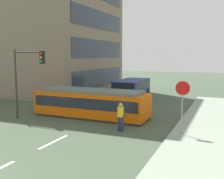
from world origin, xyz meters
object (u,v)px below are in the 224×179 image
Objects in this scene: streetcar_tram at (91,103)px; city_bus at (132,88)px; parked_sedan_mid at (71,97)px; pedestrian_crossing at (121,115)px; traffic_light_mast at (27,71)px; stop_sign at (182,97)px.

city_bus is (-0.21, 9.39, 0.07)m from streetcar_tram.
pedestrian_crossing is at bearing -41.47° from parked_sedan_mid.
pedestrian_crossing is at bearing -2.13° from traffic_light_mast.
stop_sign is at bearing -30.12° from parked_sedan_mid.
stop_sign reaches higher than streetcar_tram.
pedestrian_crossing is 7.32m from traffic_light_mast.
streetcar_tram is 4.94× the size of pedestrian_crossing.
stop_sign is (6.67, -2.34, 1.17)m from streetcar_tram.
stop_sign reaches higher than pedestrian_crossing.
pedestrian_crossing is (3.48, -12.02, -0.15)m from city_bus.
streetcar_tram is at bearing -43.39° from parked_sedan_mid.
stop_sign is (3.41, 0.29, 1.25)m from pedestrian_crossing.
city_bus is 1.17× the size of traffic_light_mast.
stop_sign is (10.86, -6.30, 1.57)m from parked_sedan_mid.
parked_sedan_mid is (-3.98, -5.43, -0.47)m from city_bus.
parked_sedan_mid is at bearing 136.61° from streetcar_tram.
streetcar_tram is 7.16m from stop_sign.
streetcar_tram is 1.81× the size of parked_sedan_mid.
parked_sedan_mid is 0.95× the size of traffic_light_mast.
streetcar_tram is 1.72× the size of traffic_light_mast.
pedestrian_crossing is 0.58× the size of stop_sign.
city_bus is 13.64m from stop_sign.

